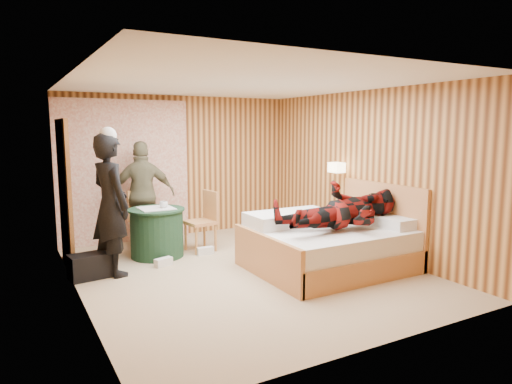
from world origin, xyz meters
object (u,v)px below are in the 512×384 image
chair_far (143,214)px  duffel_bag (92,266)px  chair_near (205,216)px  wall_lamp (337,167)px  man_on_bed (344,199)px  bed (330,244)px  round_table (157,232)px  nightstand (347,234)px  man_at_table (143,194)px  woman_standing (111,205)px

chair_far → duffel_bag: 1.64m
chair_near → wall_lamp: bearing=59.7°
chair_near → duffel_bag: (-1.81, -0.57, -0.39)m
wall_lamp → man_on_bed: 1.39m
bed → round_table: bearing=138.6°
wall_lamp → duffel_bag: (-3.77, 0.26, -1.14)m
chair_near → chair_far: bearing=-137.2°
chair_near → man_on_bed: bearing=24.0°
bed → nightstand: size_ratio=3.82×
round_table → chair_near: 0.80m
man_at_table → round_table: bearing=103.7°
nightstand → woman_standing: bearing=169.8°
woman_standing → duffel_bag: bearing=78.8°
wall_lamp → bed: size_ratio=0.12×
nightstand → chair_near: chair_near is taller
wall_lamp → bed: (-0.80, -0.88, -0.97)m
nightstand → woman_standing: woman_standing is taller
bed → man_on_bed: 0.71m
bed → round_table: 2.58m
bed → wall_lamp: bearing=47.7°
bed → woman_standing: (-2.70, 1.16, 0.60)m
bed → woman_standing: bearing=156.7°
bed → duffel_bag: 3.19m
man_at_table → chair_far: bearing=71.1°
wall_lamp → man_at_table: 3.17m
nightstand → round_table: 2.94m
nightstand → man_at_table: (-2.69, 1.87, 0.59)m
bed → chair_far: bearing=129.6°
nightstand → wall_lamp: bearing=82.8°
wall_lamp → man_on_bed: man_on_bed is taller
chair_far → woman_standing: (-0.74, -1.21, 0.39)m
chair_far → duffel_bag: bearing=-147.2°
man_on_bed → wall_lamp: bearing=55.2°
woman_standing → man_at_table: 1.47m
duffel_bag → chair_far: bearing=42.6°
woman_standing → round_table: bearing=-70.9°
wall_lamp → chair_far: size_ratio=0.28×
wall_lamp → man_at_table: (-2.74, 1.53, -0.44)m
chair_near → duffel_bag: chair_near is taller
bed → man_at_table: 3.14m
bed → man_at_table: man_at_table is taller
man_on_bed → bed: bearing=97.2°
bed → duffel_bag: bed is taller
wall_lamp → woman_standing: size_ratio=0.14×
bed → man_on_bed: man_on_bed is taller
round_table → duffel_bag: size_ratio=1.48×
nightstand → man_on_bed: size_ratio=0.31×
woman_standing → chair_near: bearing=-87.0°
chair_far → woman_standing: 1.47m
duffel_bag → woman_standing: (0.27, 0.02, 0.77)m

